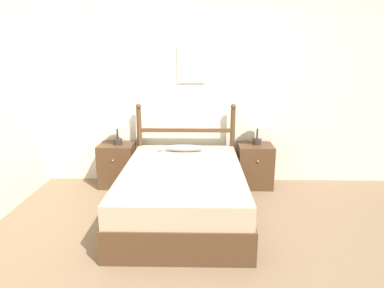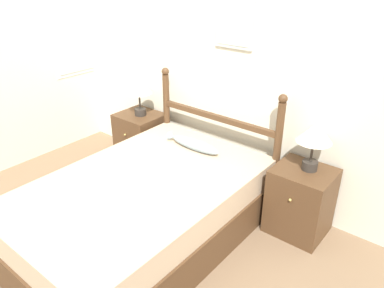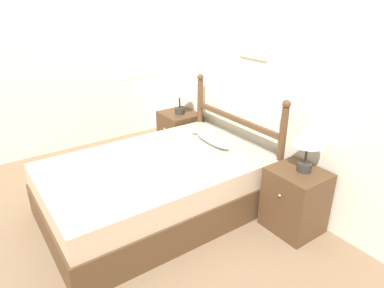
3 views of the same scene
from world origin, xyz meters
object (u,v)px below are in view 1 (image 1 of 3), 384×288
Objects in this scene: nightstand_left at (117,165)px; table_lamp_right at (258,122)px; table_lamp_left at (117,122)px; nightstand_right at (255,166)px; bed at (183,192)px; fish_pillow at (183,148)px.

table_lamp_right reaches higher than nightstand_left.
table_lamp_right is at bearing 1.20° from table_lamp_left.
nightstand_right is 1.45× the size of table_lamp_left.
table_lamp_left is (-0.93, 0.89, 0.63)m from bed.
nightstand_left is at bearing 167.76° from fish_pillow.
bed is 3.51× the size of nightstand_right.
nightstand_left is (-0.96, 0.90, 0.03)m from bed.
bed is at bearing -136.27° from table_lamp_right.
bed is 1.31m from nightstand_right.
table_lamp_right is at bearing 13.18° from fish_pillow.
nightstand_right is 1.98m from table_lamp_left.
table_lamp_right is (1.91, 0.04, 0.00)m from table_lamp_left.
table_lamp_right reaches higher than nightstand_right.
table_lamp_right is (0.98, 0.93, 0.63)m from bed.
table_lamp_right is at bearing 43.73° from bed.
bed is at bearing -87.39° from fish_pillow.
bed is at bearing -43.19° from nightstand_left.
bed is at bearing -43.85° from table_lamp_left.
table_lamp_left and table_lamp_right have the same top height.
bed is at bearing -136.81° from nightstand_right.
nightstand_left is 0.99m from fish_pillow.
nightstand_right is at bearing 43.19° from bed.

